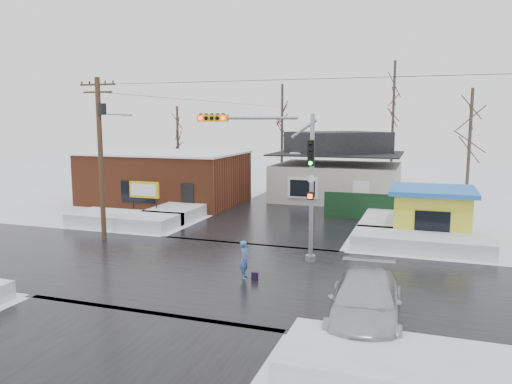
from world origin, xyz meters
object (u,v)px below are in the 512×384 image
(car, at_px, (365,303))
(kiosk, at_px, (432,213))
(traffic_signal, at_px, (279,166))
(marquee_sign, at_px, (144,191))
(utility_pole, at_px, (101,149))
(pedestrian, at_px, (245,260))

(car, bearing_deg, kiosk, 77.43)
(kiosk, height_order, car, kiosk)
(traffic_signal, bearing_deg, car, -54.43)
(marquee_sign, bearing_deg, traffic_signal, -29.72)
(utility_pole, height_order, kiosk, utility_pole)
(car, bearing_deg, utility_pole, 150.24)
(pedestrian, xyz_separation_m, car, (5.46, -3.48, 0.00))
(traffic_signal, relative_size, pedestrian, 4.29)
(car, bearing_deg, marquee_sign, 136.79)
(traffic_signal, relative_size, marquee_sign, 2.75)
(marquee_sign, height_order, kiosk, kiosk)
(traffic_signal, xyz_separation_m, car, (4.93, -6.89, -3.72))
(kiosk, bearing_deg, marquee_sign, -178.45)
(utility_pole, xyz_separation_m, kiosk, (17.43, 6.49, -3.65))
(traffic_signal, xyz_separation_m, utility_pole, (-10.36, 0.53, 0.57))
(marquee_sign, distance_m, pedestrian, 14.80)
(traffic_signal, xyz_separation_m, marquee_sign, (-11.43, 6.53, -2.62))
(utility_pole, distance_m, marquee_sign, 6.87)
(pedestrian, bearing_deg, car, -133.47)
(utility_pole, bearing_deg, traffic_signal, -2.95)
(traffic_signal, distance_m, car, 9.26)
(kiosk, distance_m, car, 14.10)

